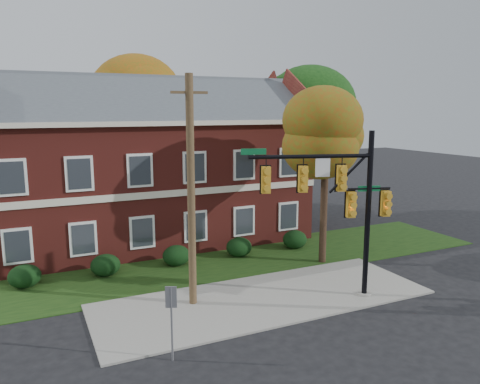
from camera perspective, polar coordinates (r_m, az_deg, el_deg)
name	(u,v)px	position (r m, az deg, el deg)	size (l,w,h in m)	color
ground	(276,309)	(19.22, 4.41, -14.00)	(120.00, 120.00, 0.00)	black
sidewalk	(264,299)	(20.00, 2.96, -12.86)	(14.00, 5.00, 0.08)	gray
grass_strip	(218,264)	(24.24, -2.67, -8.73)	(30.00, 6.00, 0.04)	#193811
apartment_building	(148,158)	(28.15, -11.20, 4.08)	(18.80, 8.80, 9.74)	maroon
hedge_far_left	(25,276)	(23.11, -24.78, -9.31)	(1.40, 1.26, 1.05)	black
hedge_left	(105,265)	(23.34, -16.08, -8.57)	(1.40, 1.26, 1.05)	black
hedge_center	(176,256)	(24.07, -7.76, -7.69)	(1.40, 1.26, 1.05)	black
hedge_right	(239,247)	(25.27, -0.12, -6.73)	(1.40, 1.26, 1.05)	black
hedge_far_right	(295,239)	(26.88, 6.69, -5.77)	(1.40, 1.26, 1.05)	black
tree_near_right	(332,133)	(23.67, 11.10, 7.08)	(4.50, 4.25, 8.58)	black
tree_right_rear	(304,105)	(33.34, 7.76, 10.48)	(6.30, 5.95, 10.62)	black
tree_far_rear	(137,95)	(35.96, -12.40, 11.45)	(6.84, 6.46, 11.52)	black
traffic_signal	(339,197)	(19.30, 12.03, -0.57)	(6.05, 1.94, 6.99)	gray
utility_pole	(191,192)	(18.27, -5.98, -0.02)	(1.43, 0.33, 9.16)	#4F3825
sign_post	(171,311)	(15.09, -8.37, -14.12)	(0.34, 0.18, 2.46)	slate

